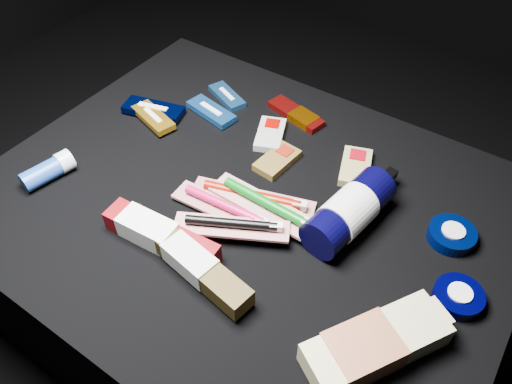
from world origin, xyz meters
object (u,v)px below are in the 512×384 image
Objects in this scene: deodorant_stick at (49,170)px; toothpaste_carton_red at (157,234)px; lotion_bottle at (349,211)px; bodywash_bottle at (373,346)px.

deodorant_stick is 0.28m from toothpaste_carton_red.
lotion_bottle reaches higher than toothpaste_carton_red.
lotion_bottle is 0.58m from deodorant_stick.
bodywash_bottle reaches higher than toothpaste_carton_red.
deodorant_stick is (-0.54, -0.22, -0.02)m from lotion_bottle.
lotion_bottle reaches higher than deodorant_stick.
deodorant_stick is (-0.68, -0.02, -0.00)m from bodywash_bottle.
bodywash_bottle is 1.03× the size of toothpaste_carton_red.
bodywash_bottle is 2.10× the size of deodorant_stick.
toothpaste_carton_red is (-0.40, -0.02, -0.00)m from bodywash_bottle.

